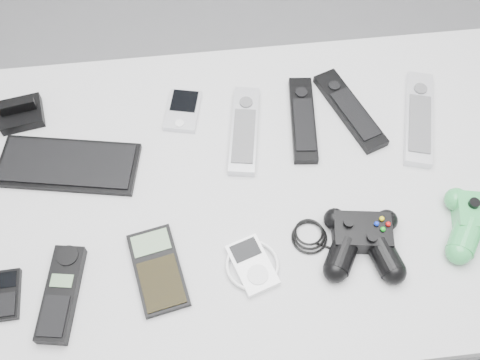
{
  "coord_description": "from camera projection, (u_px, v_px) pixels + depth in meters",
  "views": [
    {
      "loc": [
        -0.03,
        -0.46,
        1.76
      ],
      "look_at": [
        0.03,
        0.09,
        0.79
      ],
      "focal_mm": 42.0,
      "sensor_mm": 36.0,
      "label": 1
    }
  ],
  "objects": [
    {
      "name": "floor",
      "position": [
        234.0,
        333.0,
        1.75
      ],
      "size": [
        3.5,
        3.5,
        0.0
      ],
      "primitive_type": "plane",
      "color": "slate",
      "rests_on": "ground"
    },
    {
      "name": "desk",
      "position": [
        267.0,
        200.0,
        1.19
      ],
      "size": [
        1.15,
        0.74,
        0.77
      ],
      "color": "#AFAFB1",
      "rests_on": "floor"
    },
    {
      "name": "pda_keyboard",
      "position": [
        68.0,
        165.0,
        1.15
      ],
      "size": [
        0.3,
        0.17,
        0.02
      ],
      "primitive_type": "cube",
      "rotation": [
        0.0,
        0.0,
        -0.19
      ],
      "color": "black",
      "rests_on": "desk"
    },
    {
      "name": "dock_bracket",
      "position": [
        19.0,
        110.0,
        1.19
      ],
      "size": [
        0.1,
        0.09,
        0.05
      ],
      "primitive_type": "cube",
      "rotation": [
        0.0,
        0.0,
        0.17
      ],
      "color": "black",
      "rests_on": "desk"
    },
    {
      "name": "pda",
      "position": [
        183.0,
        110.0,
        1.21
      ],
      "size": [
        0.09,
        0.12,
        0.02
      ],
      "primitive_type": "cube",
      "rotation": [
        0.0,
        0.0,
        -0.23
      ],
      "color": "silver",
      "rests_on": "desk"
    },
    {
      "name": "remote_silver_a",
      "position": [
        244.0,
        130.0,
        1.18
      ],
      "size": [
        0.09,
        0.22,
        0.02
      ],
      "primitive_type": "cube",
      "rotation": [
        0.0,
        0.0,
        -0.17
      ],
      "color": "silver",
      "rests_on": "desk"
    },
    {
      "name": "remote_black_a",
      "position": [
        303.0,
        119.0,
        1.2
      ],
      "size": [
        0.07,
        0.22,
        0.02
      ],
      "primitive_type": "cube",
      "rotation": [
        0.0,
        0.0,
        -0.1
      ],
      "color": "black",
      "rests_on": "desk"
    },
    {
      "name": "remote_black_b",
      "position": [
        350.0,
        110.0,
        1.21
      ],
      "size": [
        0.13,
        0.23,
        0.02
      ],
      "primitive_type": "cube",
      "rotation": [
        0.0,
        0.0,
        0.36
      ],
      "color": "black",
      "rests_on": "desk"
    },
    {
      "name": "remote_silver_b",
      "position": [
        419.0,
        118.0,
        1.2
      ],
      "size": [
        0.12,
        0.25,
        0.02
      ],
      "primitive_type": "cube",
      "rotation": [
        0.0,
        0.0,
        -0.28
      ],
      "color": "silver",
      "rests_on": "desk"
    },
    {
      "name": "mobile_phone",
      "position": [
        8.0,
        295.0,
        1.01
      ],
      "size": [
        0.04,
        0.09,
        0.02
      ],
      "primitive_type": "cube",
      "rotation": [
        0.0,
        0.0,
        0.03
      ],
      "color": "black",
      "rests_on": "desk"
    },
    {
      "name": "cordless_handset",
      "position": [
        61.0,
        294.0,
        1.0
      ],
      "size": [
        0.08,
        0.18,
        0.03
      ],
      "primitive_type": "cube",
      "rotation": [
        0.0,
        0.0,
        -0.17
      ],
      "color": "black",
      "rests_on": "desk"
    },
    {
      "name": "calculator",
      "position": [
        158.0,
        270.0,
        1.03
      ],
      "size": [
        0.11,
        0.18,
        0.02
      ],
      "primitive_type": "cube",
      "rotation": [
        0.0,
        0.0,
        0.2
      ],
      "color": "black",
      "rests_on": "desk"
    },
    {
      "name": "mp3_player",
      "position": [
        252.0,
        265.0,
        1.04
      ],
      "size": [
        0.13,
        0.13,
        0.02
      ],
      "primitive_type": "cube",
      "rotation": [
        0.0,
        0.0,
        0.32
      ],
      "color": "white",
      "rests_on": "desk"
    },
    {
      "name": "controller_black",
      "position": [
        363.0,
        240.0,
        1.04
      ],
      "size": [
        0.28,
        0.2,
        0.05
      ],
      "primitive_type": null,
      "rotation": [
        0.0,
        0.0,
        -0.14
      ],
      "color": "black",
      "rests_on": "desk"
    }
  ]
}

